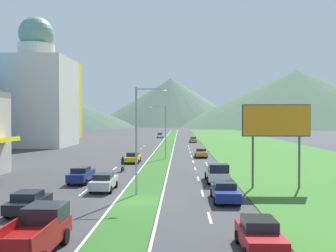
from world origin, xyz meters
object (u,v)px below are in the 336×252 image
car_7 (160,135)px  car_6 (193,140)px  pickup_truck_0 (217,173)px  motorcycle_rider (123,165)px  street_lamp_mid (163,128)px  car_0 (259,235)px  car_1 (133,157)px  car_4 (29,202)px  car_8 (201,153)px  pickup_truck_1 (36,232)px  car_2 (104,182)px  billboard_roadside (276,124)px  street_lamp_near (140,133)px  car_5 (81,175)px  car_3 (225,191)px

car_7 → car_6: bearing=-156.8°
pickup_truck_0 → motorcycle_rider: bearing=-125.0°
street_lamp_mid → car_0: street_lamp_mid is taller
car_1 → car_4: 29.19m
car_7 → motorcycle_rider: motorcycle_rider is taller
street_lamp_mid → motorcycle_rider: bearing=-106.8°
car_8 → pickup_truck_1: size_ratio=0.78×
car_2 → pickup_truck_0: pickup_truck_0 is taller
car_0 → car_7: bearing=-174.4°
car_0 → car_2: 18.26m
billboard_roadside → car_2: size_ratio=1.72×
car_1 → car_8: 12.88m
car_4 → street_lamp_mid: bearing=-12.4°
car_8 → street_lamp_mid: bearing=-64.8°
street_lamp_mid → pickup_truck_1: 41.74m
car_6 → street_lamp_mid: bearing=-8.3°
street_lamp_mid → car_6: street_lamp_mid is taller
car_0 → car_6: car_0 is taller
billboard_roadside → pickup_truck_1: 23.35m
car_2 → street_lamp_near: bearing=-120.2°
car_0 → car_6: 82.46m
street_lamp_near → car_4: (-6.77, -6.19, -4.37)m
car_2 → car_5: car_5 is taller
car_1 → car_4: size_ratio=1.11×
car_6 → car_4: bearing=-10.1°
street_lamp_near → car_8: (6.74, 30.71, -4.39)m
street_lamp_mid → billboard_roadside: 27.01m
pickup_truck_0 → motorcycle_rider: 12.87m
car_4 → car_5: 12.06m
street_lamp_mid → car_2: (-4.09, -25.91, -4.08)m
street_lamp_near → pickup_truck_1: size_ratio=1.65×
car_1 → car_6: (10.21, 46.67, -0.02)m
car_5 → pickup_truck_0: 13.46m
car_5 → pickup_truck_1: pickup_truck_1 is taller
car_1 → car_5: car_5 is taller
pickup_truck_1 → motorcycle_rider: size_ratio=2.70×
billboard_roadside → car_8: bearing=100.9°
car_1 → motorcycle_rider: bearing=179.4°
street_lamp_near → car_3: (6.78, -1.97, -4.36)m
pickup_truck_1 → car_8: bearing=-12.9°
street_lamp_near → motorcycle_rider: (-3.53, 13.85, -4.38)m
billboard_roadside → car_2: 16.27m
car_3 → street_lamp_mid: bearing=-168.5°
car_0 → car_8: bearing=-179.5°
car_6 → pickup_truck_0: 63.01m
pickup_truck_1 → street_lamp_near: bearing=-14.2°
car_7 → car_8: 63.02m
car_3 → pickup_truck_0: 8.45m
car_0 → motorcycle_rider: motorcycle_rider is taller
car_4 → street_lamp_near: bearing=-47.6°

